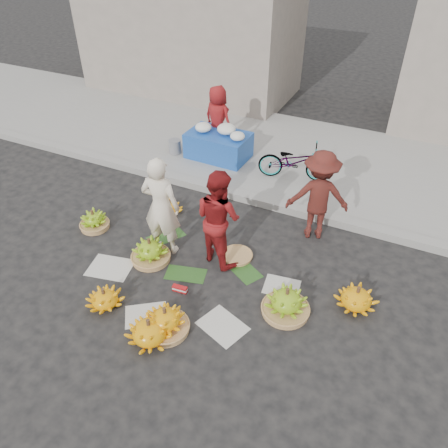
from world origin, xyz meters
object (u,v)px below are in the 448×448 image
at_px(bicycle, 295,161).
at_px(banana_bunch_4, 286,302).
at_px(vendor_cream, 161,207).
at_px(flower_table, 219,144).
at_px(banana_bunch_0, 150,251).

bearing_deg(bicycle, banana_bunch_4, -177.60).
distance_m(vendor_cream, bicycle, 3.32).
relative_size(banana_bunch_4, bicycle, 0.53).
distance_m(vendor_cream, flower_table, 3.26).
height_order(banana_bunch_0, bicycle, bicycle).
bearing_deg(banana_bunch_0, banana_bunch_4, -3.00).
bearing_deg(flower_table, vendor_cream, -78.75).
relative_size(banana_bunch_0, flower_table, 0.47).
bearing_deg(banana_bunch_0, bicycle, 67.90).
height_order(flower_table, bicycle, flower_table).
distance_m(banana_bunch_4, vendor_cream, 2.49).
height_order(banana_bunch_4, bicycle, bicycle).
distance_m(flower_table, bicycle, 1.83).
bearing_deg(banana_bunch_4, flower_table, 128.14).
xyz_separation_m(banana_bunch_4, vendor_cream, (-2.35, 0.47, 0.68)).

